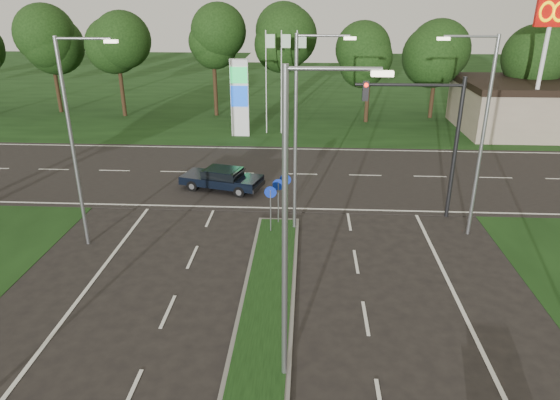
{
  "coord_description": "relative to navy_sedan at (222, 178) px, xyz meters",
  "views": [
    {
      "loc": [
        1.33,
        -5.66,
        10.45
      ],
      "look_at": [
        0.2,
        14.34,
        2.2
      ],
      "focal_mm": 32.0,
      "sensor_mm": 36.0,
      "label": 1
    }
  ],
  "objects": [
    {
      "name": "verge_far",
      "position": [
        3.53,
        33.86,
        -0.67
      ],
      "size": [
        160.0,
        50.0,
        0.02
      ],
      "primitive_type": "cube",
      "color": "black",
      "rests_on": "ground"
    },
    {
      "name": "cross_road",
      "position": [
        3.53,
        2.86,
        -0.67
      ],
      "size": [
        160.0,
        12.0,
        0.02
      ],
      "primitive_type": "cube",
      "color": "black",
      "rests_on": "ground"
    },
    {
      "name": "streetlight_median_near",
      "position": [
        4.54,
        -15.14,
        4.4
      ],
      "size": [
        2.53,
        0.22,
        9.0
      ],
      "color": "gray",
      "rests_on": "ground"
    },
    {
      "name": "streetlight_median_far",
      "position": [
        4.54,
        -5.14,
        4.4
      ],
      "size": [
        2.53,
        0.22,
        9.0
      ],
      "color": "gray",
      "rests_on": "ground"
    },
    {
      "name": "streetlight_left_far",
      "position": [
        -4.76,
        -7.14,
        4.4
      ],
      "size": [
        2.53,
        0.22,
        9.0
      ],
      "color": "gray",
      "rests_on": "ground"
    },
    {
      "name": "streetlight_right_far",
      "position": [
        12.33,
        -5.14,
        4.4
      ],
      "size": [
        2.53,
        0.22,
        9.0
      ],
      "rotation": [
        0.0,
        0.0,
        3.14
      ],
      "color": "gray",
      "rests_on": "ground"
    },
    {
      "name": "traffic_signal",
      "position": [
        10.72,
        -3.14,
        3.98
      ],
      "size": [
        5.1,
        0.42,
        7.0
      ],
      "color": "black",
      "rests_on": "ground"
    },
    {
      "name": "median_signs",
      "position": [
        3.53,
        -4.74,
        1.04
      ],
      "size": [
        1.16,
        1.76,
        2.38
      ],
      "color": "gray",
      "rests_on": "ground"
    },
    {
      "name": "gas_pylon",
      "position": [
        -0.25,
        11.91,
        2.52
      ],
      "size": [
        5.8,
        1.26,
        8.0
      ],
      "color": "silver",
      "rests_on": "ground"
    },
    {
      "name": "mcdonalds_sign",
      "position": [
        21.53,
        10.83,
        7.31
      ],
      "size": [
        2.2,
        0.47,
        10.4
      ],
      "color": "silver",
      "rests_on": "ground"
    },
    {
      "name": "treeline_far",
      "position": [
        3.64,
        18.79,
        6.16
      ],
      "size": [
        6.0,
        6.0,
        9.9
      ],
      "color": "black",
      "rests_on": "ground"
    },
    {
      "name": "navy_sedan",
      "position": [
        0.0,
        0.0,
        0.0
      ],
      "size": [
        4.89,
        3.02,
        1.25
      ],
      "rotation": [
        0.0,
        0.0,
        1.3
      ],
      "color": "black",
      "rests_on": "ground"
    }
  ]
}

